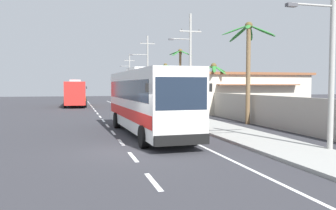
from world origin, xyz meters
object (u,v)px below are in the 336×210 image
coach_bus_foreground (147,99)px  motorcycle_beside_bus (150,112)px  pedestrian_near_kerb (170,105)px  utility_pole_distant (129,75)px  utility_pole_far (147,68)px  palm_second (249,53)px  palm_nearest (166,74)px  roadside_building (238,92)px  utility_pole_nearest (331,47)px  utility_pole_mid (190,62)px  palm_fourth (180,67)px  palm_third (214,79)px  coach_bus_far_lane (76,93)px

coach_bus_foreground → motorcycle_beside_bus: coach_bus_foreground is taller
pedestrian_near_kerb → utility_pole_distant: bearing=19.1°
pedestrian_near_kerb → utility_pole_far: 19.60m
utility_pole_far → palm_second: 28.03m
palm_nearest → roadside_building: palm_nearest is taller
motorcycle_beside_bus → utility_pole_nearest: size_ratio=0.24×
utility_pole_mid → palm_fourth: 10.34m
pedestrian_near_kerb → palm_third: palm_third is taller
coach_bus_foreground → motorcycle_beside_bus: bearing=77.1°
utility_pole_far → utility_pole_distant: bearing=89.2°
utility_pole_mid → utility_pole_distant: utility_pole_mid is taller
utility_pole_mid → utility_pole_distant: size_ratio=1.05×
palm_nearest → palm_second: size_ratio=0.83×
pedestrian_near_kerb → palm_nearest: bearing=8.8°
motorcycle_beside_bus → pedestrian_near_kerb: size_ratio=1.23×
utility_pole_mid → palm_fourth: bearing=78.1°
roadside_building → utility_pole_distant: bearing=100.2°
utility_pole_mid → utility_pole_distant: bearing=89.9°
coach_bus_far_lane → utility_pole_mid: size_ratio=1.16×
coach_bus_foreground → roadside_building: (13.16, 14.93, 0.03)m
pedestrian_near_kerb → utility_pole_nearest: 20.08m
pedestrian_near_kerb → palm_second: bearing=-136.8°
coach_bus_foreground → palm_second: palm_second is taller
coach_bus_far_lane → palm_fourth: 15.00m
coach_bus_far_lane → utility_pole_nearest: (10.30, -36.93, 2.60)m
coach_bus_far_lane → utility_pole_far: bearing=9.9°
palm_second → coach_bus_foreground: bearing=-157.3°
motorcycle_beside_bus → palm_third: bearing=24.0°
pedestrian_near_kerb → utility_pole_nearest: bearing=-153.4°
palm_nearest → roadside_building: size_ratio=0.48×
coach_bus_far_lane → pedestrian_near_kerb: (8.68, -17.23, -0.90)m
utility_pole_mid → utility_pole_far: utility_pole_far is taller
utility_pole_nearest → utility_pole_far: bearing=90.0°
utility_pole_far → palm_nearest: (2.83, -0.06, -0.78)m
palm_third → palm_fourth: size_ratio=0.67×
roadside_building → utility_pole_nearest: bearing=-106.9°
pedestrian_near_kerb → utility_pole_mid: bearing=-78.7°
coach_bus_far_lane → utility_pole_far: 11.02m
utility_pole_distant → palm_third: bearing=-86.8°
motorcycle_beside_bus → utility_pole_distant: bearing=83.6°
pedestrian_near_kerb → utility_pole_distant: utility_pole_distant is taller
pedestrian_near_kerb → palm_fourth: palm_fourth is taller
coach_bus_foreground → palm_nearest: palm_nearest is taller
utility_pole_far → palm_fourth: bearing=-75.8°
coach_bus_far_lane → palm_fourth: size_ratio=1.51×
pedestrian_near_kerb → roadside_building: size_ratio=0.12×
utility_pole_distant → palm_fourth: (2.06, -28.62, 0.24)m
pedestrian_near_kerb → utility_pole_distant: (1.88, 38.39, 3.88)m
palm_nearest → palm_third: (-0.38, -19.84, -1.16)m
palm_nearest → palm_fourth: palm_fourth is taller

